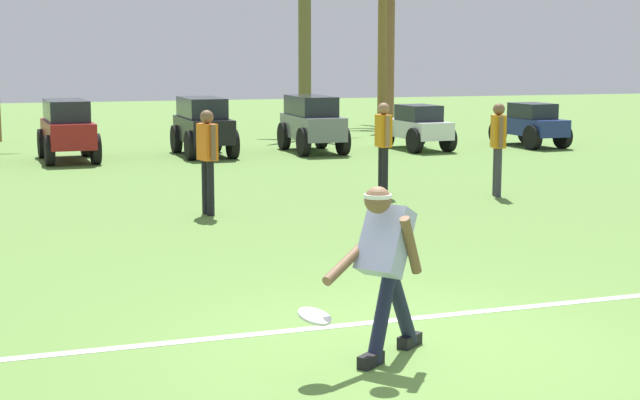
{
  "coord_description": "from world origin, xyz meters",
  "views": [
    {
      "loc": [
        -3.01,
        -7.38,
        2.44
      ],
      "look_at": [
        -0.07,
        2.17,
        0.9
      ],
      "focal_mm": 55.0,
      "sensor_mm": 36.0,
      "label": 1
    }
  ],
  "objects_px": {
    "teammate_near_sideline": "(207,152)",
    "palm_tree_right_of_centre": "(382,20)",
    "teammate_midfield": "(498,140)",
    "teammate_deep": "(383,140)",
    "parked_car_slot_c": "(67,128)",
    "parked_car_slot_g": "(530,124)",
    "palm_tree_left_of_centre": "(305,5)",
    "parked_car_slot_e": "(312,122)",
    "parked_car_slot_f": "(417,127)",
    "frisbee_thrower": "(385,262)",
    "palm_tree_far_right": "(390,13)",
    "frisbee_in_flight": "(315,316)",
    "parked_car_slot_d": "(203,124)"
  },
  "relations": [
    {
      "from": "teammate_midfield",
      "to": "palm_tree_far_right",
      "type": "bearing_deg",
      "value": 74.94
    },
    {
      "from": "parked_car_slot_c",
      "to": "palm_tree_left_of_centre",
      "type": "distance_m",
      "value": 10.09
    },
    {
      "from": "teammate_near_sideline",
      "to": "parked_car_slot_g",
      "type": "xyz_separation_m",
      "value": [
        9.78,
        7.93,
        -0.38
      ]
    },
    {
      "from": "parked_car_slot_d",
      "to": "palm_tree_right_of_centre",
      "type": "distance_m",
      "value": 10.64
    },
    {
      "from": "parked_car_slot_e",
      "to": "palm_tree_right_of_centre",
      "type": "distance_m",
      "value": 9.06
    },
    {
      "from": "teammate_midfield",
      "to": "parked_car_slot_g",
      "type": "xyz_separation_m",
      "value": [
        4.8,
        7.5,
        -0.38
      ]
    },
    {
      "from": "teammate_deep",
      "to": "parked_car_slot_f",
      "type": "height_order",
      "value": "teammate_deep"
    },
    {
      "from": "frisbee_thrower",
      "to": "parked_car_slot_d",
      "type": "bearing_deg",
      "value": 84.86
    },
    {
      "from": "palm_tree_far_right",
      "to": "teammate_midfield",
      "type": "bearing_deg",
      "value": -105.06
    },
    {
      "from": "teammate_near_sideline",
      "to": "palm_tree_far_right",
      "type": "distance_m",
      "value": 19.61
    },
    {
      "from": "frisbee_in_flight",
      "to": "teammate_midfield",
      "type": "xyz_separation_m",
      "value": [
        5.6,
        7.93,
        0.46
      ]
    },
    {
      "from": "parked_car_slot_e",
      "to": "parked_car_slot_f",
      "type": "relative_size",
      "value": 1.06
    },
    {
      "from": "teammate_midfield",
      "to": "frisbee_thrower",
      "type": "bearing_deg",
      "value": -122.81
    },
    {
      "from": "teammate_near_sideline",
      "to": "parked_car_slot_f",
      "type": "distance_m",
      "value": 10.47
    },
    {
      "from": "frisbee_in_flight",
      "to": "teammate_near_sideline",
      "type": "bearing_deg",
      "value": 85.32
    },
    {
      "from": "parked_car_slot_d",
      "to": "parked_car_slot_f",
      "type": "bearing_deg",
      "value": -2.3
    },
    {
      "from": "palm_tree_right_of_centre",
      "to": "frisbee_in_flight",
      "type": "bearing_deg",
      "value": -111.83
    },
    {
      "from": "teammate_near_sideline",
      "to": "teammate_midfield",
      "type": "height_order",
      "value": "same"
    },
    {
      "from": "teammate_deep",
      "to": "parked_car_slot_c",
      "type": "bearing_deg",
      "value": 124.81
    },
    {
      "from": "teammate_midfield",
      "to": "palm_tree_far_right",
      "type": "relative_size",
      "value": 0.26
    },
    {
      "from": "palm_tree_left_of_centre",
      "to": "palm_tree_right_of_centre",
      "type": "relative_size",
      "value": 1.19
    },
    {
      "from": "frisbee_thrower",
      "to": "parked_car_slot_c",
      "type": "bearing_deg",
      "value": 96.25
    },
    {
      "from": "parked_car_slot_d",
      "to": "palm_tree_right_of_centre",
      "type": "bearing_deg",
      "value": 45.65
    },
    {
      "from": "teammate_near_sideline",
      "to": "palm_tree_left_of_centre",
      "type": "bearing_deg",
      "value": 68.34
    },
    {
      "from": "parked_car_slot_g",
      "to": "palm_tree_right_of_centre",
      "type": "distance_m",
      "value": 8.25
    },
    {
      "from": "teammate_deep",
      "to": "parked_car_slot_c",
      "type": "height_order",
      "value": "teammate_deep"
    },
    {
      "from": "parked_car_slot_d",
      "to": "parked_car_slot_g",
      "type": "xyz_separation_m",
      "value": [
        8.34,
        -0.31,
        -0.16
      ]
    },
    {
      "from": "palm_tree_left_of_centre",
      "to": "frisbee_in_flight",
      "type": "bearing_deg",
      "value": -106.1
    },
    {
      "from": "frisbee_in_flight",
      "to": "palm_tree_far_right",
      "type": "xyz_separation_m",
      "value": [
        10.05,
        24.48,
        3.18
      ]
    },
    {
      "from": "frisbee_thrower",
      "to": "parked_car_slot_g",
      "type": "bearing_deg",
      "value": 57.29
    },
    {
      "from": "teammate_deep",
      "to": "frisbee_in_flight",
      "type": "bearing_deg",
      "value": -113.89
    },
    {
      "from": "teammate_near_sideline",
      "to": "palm_tree_right_of_centre",
      "type": "bearing_deg",
      "value": 61.02
    },
    {
      "from": "frisbee_in_flight",
      "to": "teammate_midfield",
      "type": "distance_m",
      "value": 9.72
    },
    {
      "from": "frisbee_in_flight",
      "to": "parked_car_slot_c",
      "type": "bearing_deg",
      "value": 93.71
    },
    {
      "from": "teammate_deep",
      "to": "palm_tree_right_of_centre",
      "type": "height_order",
      "value": "palm_tree_right_of_centre"
    },
    {
      "from": "parked_car_slot_g",
      "to": "teammate_midfield",
      "type": "bearing_deg",
      "value": -122.6
    },
    {
      "from": "frisbee_thrower",
      "to": "frisbee_in_flight",
      "type": "distance_m",
      "value": 0.78
    },
    {
      "from": "teammate_midfield",
      "to": "teammate_near_sideline",
      "type": "bearing_deg",
      "value": -175.08
    },
    {
      "from": "teammate_deep",
      "to": "parked_car_slot_c",
      "type": "xyz_separation_m",
      "value": [
        -4.82,
        6.93,
        -0.22
      ]
    },
    {
      "from": "teammate_near_sideline",
      "to": "parked_car_slot_c",
      "type": "bearing_deg",
      "value": 101.4
    },
    {
      "from": "parked_car_slot_d",
      "to": "palm_tree_left_of_centre",
      "type": "distance_m",
      "value": 8.0
    },
    {
      "from": "frisbee_thrower",
      "to": "palm_tree_right_of_centre",
      "type": "xyz_separation_m",
      "value": [
        8.59,
        22.83,
        2.57
      ]
    },
    {
      "from": "teammate_deep",
      "to": "parked_car_slot_f",
      "type": "relative_size",
      "value": 0.69
    },
    {
      "from": "frisbee_thrower",
      "to": "palm_tree_right_of_centre",
      "type": "height_order",
      "value": "palm_tree_right_of_centre"
    },
    {
      "from": "teammate_midfield",
      "to": "parked_car_slot_f",
      "type": "distance_m",
      "value": 7.8
    },
    {
      "from": "palm_tree_right_of_centre",
      "to": "parked_car_slot_d",
      "type": "bearing_deg",
      "value": -134.35
    },
    {
      "from": "frisbee_thrower",
      "to": "teammate_near_sideline",
      "type": "bearing_deg",
      "value": 90.4
    },
    {
      "from": "parked_car_slot_c",
      "to": "frisbee_thrower",
      "type": "bearing_deg",
      "value": -83.75
    },
    {
      "from": "teammate_midfield",
      "to": "teammate_deep",
      "type": "distance_m",
      "value": 1.91
    },
    {
      "from": "teammate_near_sideline",
      "to": "palm_tree_left_of_centre",
      "type": "distance_m",
      "value": 15.64
    }
  ]
}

